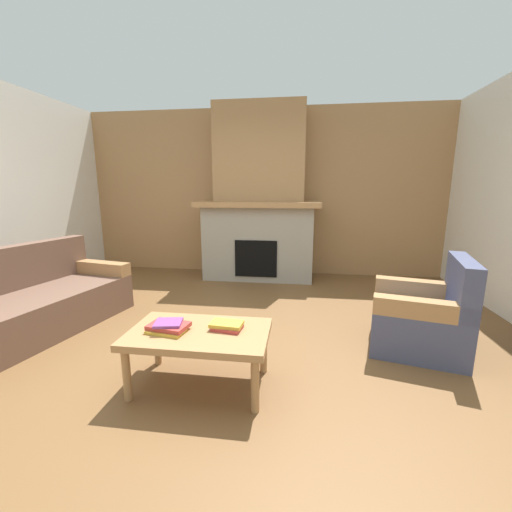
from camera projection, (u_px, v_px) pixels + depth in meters
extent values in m
plane|color=brown|center=(221.00, 354.00, 2.86)|extent=(9.00, 9.00, 0.00)
cube|color=#A87A4C|center=(262.00, 193.00, 5.49)|extent=(6.00, 0.12, 2.70)
cube|color=gray|center=(259.00, 242.00, 5.25)|extent=(1.70, 0.70, 1.15)
cube|color=black|center=(256.00, 258.00, 4.97)|extent=(0.64, 0.08, 0.56)
cube|color=#A87A4C|center=(258.00, 204.00, 5.08)|extent=(1.90, 0.82, 0.08)
cube|color=#A87A4C|center=(260.00, 153.00, 5.07)|extent=(1.40, 0.50, 1.47)
cube|color=brown|center=(39.00, 312.00, 3.30)|extent=(1.17, 1.93, 0.40)
cube|color=brown|center=(8.00, 269.00, 3.32)|extent=(0.50, 1.80, 0.45)
cube|color=#A87A4C|center=(98.00, 268.00, 4.00)|extent=(0.86, 0.32, 0.15)
cube|color=#474C6B|center=(417.00, 326.00, 2.96)|extent=(0.92, 0.92, 0.40)
cube|color=#474C6B|center=(462.00, 285.00, 2.76)|extent=(0.32, 0.77, 0.45)
cube|color=#A87A4C|center=(417.00, 288.00, 3.19)|extent=(0.77, 0.32, 0.15)
cube|color=#A87A4C|center=(423.00, 309.00, 2.62)|extent=(0.77, 0.32, 0.15)
cube|color=#A87A4C|center=(199.00, 334.00, 2.34)|extent=(1.00, 0.60, 0.05)
cylinder|color=#A87A4C|center=(127.00, 375.00, 2.21)|extent=(0.06, 0.06, 0.38)
cylinder|color=#A87A4C|center=(255.00, 385.00, 2.09)|extent=(0.06, 0.06, 0.38)
cylinder|color=#A87A4C|center=(157.00, 342.00, 2.67)|extent=(0.06, 0.06, 0.38)
cylinder|color=#A87A4C|center=(264.00, 349.00, 2.56)|extent=(0.06, 0.06, 0.38)
cube|color=gold|center=(166.00, 331.00, 2.30)|extent=(0.28, 0.18, 0.02)
cube|color=#B23833|center=(169.00, 326.00, 2.33)|extent=(0.30, 0.23, 0.03)
cube|color=#7A3D84|center=(168.00, 323.00, 2.32)|extent=(0.21, 0.19, 0.02)
cube|color=#B23833|center=(227.00, 328.00, 2.35)|extent=(0.22, 0.17, 0.02)
cube|color=gold|center=(227.00, 324.00, 2.36)|extent=(0.24, 0.16, 0.03)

